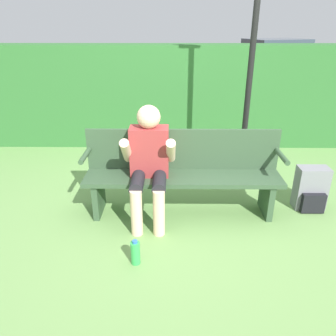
{
  "coord_description": "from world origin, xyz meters",
  "views": [
    {
      "loc": [
        -0.12,
        -3.01,
        1.86
      ],
      "look_at": [
        -0.15,
        -0.1,
        0.56
      ],
      "focal_mm": 35.0,
      "sensor_mm": 36.0,
      "label": 1
    }
  ],
  "objects_px": {
    "water_bottle": "(135,253)",
    "signpost": "(253,48)",
    "backpack": "(311,189)",
    "park_bench": "(183,171)",
    "parked_car": "(275,58)",
    "person_seated": "(149,159)"
  },
  "relations": [
    {
      "from": "water_bottle",
      "to": "signpost",
      "type": "distance_m",
      "value": 2.56
    },
    {
      "from": "signpost",
      "to": "water_bottle",
      "type": "bearing_deg",
      "value": -125.23
    },
    {
      "from": "backpack",
      "to": "signpost",
      "type": "bearing_deg",
      "value": 126.89
    },
    {
      "from": "park_bench",
      "to": "parked_car",
      "type": "height_order",
      "value": "parked_car"
    },
    {
      "from": "park_bench",
      "to": "water_bottle",
      "type": "xyz_separation_m",
      "value": [
        -0.41,
        -0.88,
        -0.35
      ]
    },
    {
      "from": "person_seated",
      "to": "water_bottle",
      "type": "distance_m",
      "value": 0.92
    },
    {
      "from": "backpack",
      "to": "water_bottle",
      "type": "height_order",
      "value": "backpack"
    },
    {
      "from": "backpack",
      "to": "signpost",
      "type": "height_order",
      "value": "signpost"
    },
    {
      "from": "park_bench",
      "to": "water_bottle",
      "type": "height_order",
      "value": "park_bench"
    },
    {
      "from": "person_seated",
      "to": "signpost",
      "type": "relative_size",
      "value": 0.39
    },
    {
      "from": "person_seated",
      "to": "signpost",
      "type": "distance_m",
      "value": 1.76
    },
    {
      "from": "park_bench",
      "to": "person_seated",
      "type": "relative_size",
      "value": 1.74
    },
    {
      "from": "person_seated",
      "to": "signpost",
      "type": "bearing_deg",
      "value": 40.28
    },
    {
      "from": "person_seated",
      "to": "water_bottle",
      "type": "xyz_separation_m",
      "value": [
        -0.08,
        -0.75,
        -0.53
      ]
    },
    {
      "from": "park_bench",
      "to": "signpost",
      "type": "height_order",
      "value": "signpost"
    },
    {
      "from": "person_seated",
      "to": "park_bench",
      "type": "bearing_deg",
      "value": 20.77
    },
    {
      "from": "person_seated",
      "to": "parked_car",
      "type": "bearing_deg",
      "value": 67.67
    },
    {
      "from": "park_bench",
      "to": "person_seated",
      "type": "distance_m",
      "value": 0.4
    },
    {
      "from": "parked_car",
      "to": "backpack",
      "type": "bearing_deg",
      "value": -123.6
    },
    {
      "from": "backpack",
      "to": "water_bottle",
      "type": "relative_size",
      "value": 2.09
    },
    {
      "from": "backpack",
      "to": "parked_car",
      "type": "relative_size",
      "value": 0.1
    },
    {
      "from": "parked_car",
      "to": "park_bench",
      "type": "bearing_deg",
      "value": -130.83
    }
  ]
}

